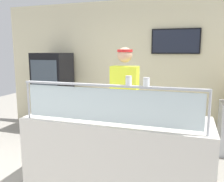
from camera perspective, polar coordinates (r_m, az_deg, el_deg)
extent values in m
plane|color=gray|center=(3.68, 4.14, -18.15)|extent=(12.00, 12.00, 0.00)
cube|color=beige|center=(4.84, 9.00, 5.20)|extent=(6.51, 0.08, 2.70)
cube|color=black|center=(4.71, 14.94, 11.40)|extent=(0.89, 0.04, 0.47)
cube|color=#1E2333|center=(4.69, 14.92, 11.41)|extent=(0.84, 0.01, 0.42)
cube|color=silver|center=(2.94, 1.20, -15.32)|extent=(2.11, 0.77, 0.95)
cylinder|color=#B2B5BC|center=(2.87, -19.33, -1.94)|extent=(0.02, 0.02, 0.43)
cylinder|color=#B2B5BC|center=(2.30, 22.22, -4.93)|extent=(0.02, 0.02, 0.43)
cube|color=silver|center=(2.42, -1.01, -3.49)|extent=(1.85, 0.01, 0.35)
cube|color=#B2B5BC|center=(2.38, -1.02, 1.32)|extent=(1.91, 0.06, 0.02)
cylinder|color=#9EA0A8|center=(2.80, -0.65, -6.06)|extent=(0.42, 0.42, 0.01)
cylinder|color=tan|center=(2.80, -0.65, -5.76)|extent=(0.40, 0.40, 0.02)
cylinder|color=#D65B2D|center=(2.80, -0.65, -5.53)|extent=(0.34, 0.34, 0.01)
cube|color=#ADAFB7|center=(2.79, -1.72, -5.43)|extent=(0.09, 0.28, 0.01)
cylinder|color=white|center=(2.31, 4.00, 2.27)|extent=(0.06, 0.06, 0.08)
cylinder|color=white|center=(2.31, 3.99, 1.99)|extent=(0.05, 0.05, 0.05)
cylinder|color=silver|center=(2.31, 4.01, 3.44)|extent=(0.06, 0.06, 0.02)
cylinder|color=white|center=(2.28, 8.22, 1.95)|extent=(0.06, 0.06, 0.07)
cylinder|color=red|center=(2.28, 8.21, 1.70)|extent=(0.05, 0.05, 0.04)
cylinder|color=silver|center=(2.27, 8.24, 3.01)|extent=(0.06, 0.06, 0.02)
cylinder|color=#23232D|center=(3.59, 1.20, -10.55)|extent=(0.13, 0.13, 0.95)
cylinder|color=#23232D|center=(3.54, 4.67, -10.90)|extent=(0.13, 0.13, 0.95)
cube|color=#D8EA33|center=(3.38, 3.03, 1.29)|extent=(0.38, 0.21, 0.55)
sphere|color=tan|center=(3.34, 3.09, 8.61)|extent=(0.21, 0.21, 0.21)
cylinder|color=red|center=(3.34, 3.10, 9.60)|extent=(0.21, 0.21, 0.04)
cylinder|color=tan|center=(3.14, 5.12, -1.13)|extent=(0.08, 0.34, 0.08)
cube|color=black|center=(5.19, -13.82, -0.41)|extent=(0.68, 0.61, 1.67)
cube|color=#38424C|center=(4.92, -15.78, -0.64)|extent=(0.58, 0.02, 1.33)
cylinder|color=blue|center=(5.12, -16.99, 0.25)|extent=(0.06, 0.06, 0.20)
cylinder|color=green|center=(5.06, -16.06, 0.20)|extent=(0.06, 0.06, 0.20)
cylinder|color=red|center=(5.01, -15.11, 0.14)|extent=(0.06, 0.06, 0.20)
cylinder|color=green|center=(4.95, -14.14, 0.08)|extent=(0.06, 0.06, 0.20)
cylinder|color=green|center=(4.90, -13.14, 0.02)|extent=(0.06, 0.06, 0.20)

